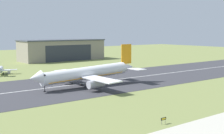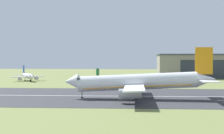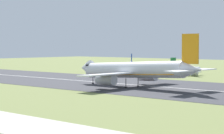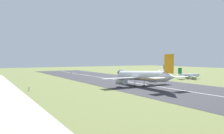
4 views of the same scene
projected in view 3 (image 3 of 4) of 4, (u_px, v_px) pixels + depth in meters
ground_plane at (55, 107)px, 97.84m from camera, size 620.95×620.95×0.00m
runway_strip at (183, 89)px, 137.89m from camera, size 380.95×53.58×0.06m
runway_centreline at (183, 89)px, 137.88m from camera, size 342.85×0.70×0.01m
airplane_landing at (134, 71)px, 141.73m from camera, size 50.26×43.48×17.12m
airplane_parked_west at (130, 65)px, 239.37m from camera, size 19.77×22.73×8.99m
airplane_parked_centre at (186, 70)px, 196.50m from camera, size 16.72×19.18×8.28m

